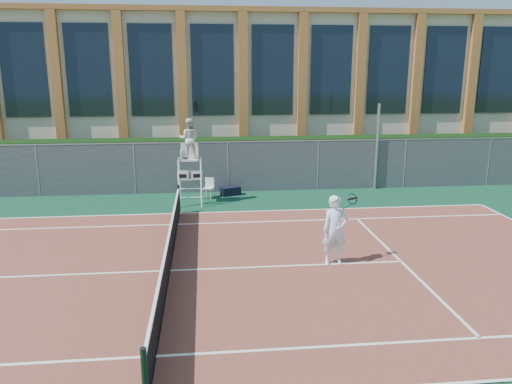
{
  "coord_description": "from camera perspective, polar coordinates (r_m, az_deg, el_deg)",
  "views": [
    {
      "loc": [
        1.02,
        -12.58,
        5.24
      ],
      "look_at": [
        2.63,
        3.0,
        1.39
      ],
      "focal_mm": 35.0,
      "sensor_mm": 36.0,
      "label": 1
    }
  ],
  "objects": [
    {
      "name": "apron",
      "position": [
        14.59,
        -9.6,
        -7.43
      ],
      "size": [
        36.0,
        20.0,
        0.01
      ],
      "primitive_type": "cube",
      "color": "#0C3520",
      "rests_on": "ground"
    },
    {
      "name": "ground",
      "position": [
        13.67,
        -9.85,
        -8.96
      ],
      "size": [
        120.0,
        120.0,
        0.0
      ],
      "primitive_type": "plane",
      "color": "#233814"
    },
    {
      "name": "tennis_player",
      "position": [
        13.78,
        9.03,
        -4.32
      ],
      "size": [
        1.06,
        0.71,
        1.92
      ],
      "color": "white",
      "rests_on": "tennis_court"
    },
    {
      "name": "steel_pole",
      "position": [
        22.84,
        13.64,
        5.02
      ],
      "size": [
        0.12,
        0.12,
        3.81
      ],
      "primitive_type": "cylinder",
      "color": "#9EA0A5",
      "rests_on": "ground"
    },
    {
      "name": "sports_bag_far",
      "position": [
        21.81,
        -3.23,
        0.26
      ],
      "size": [
        0.72,
        0.55,
        0.26
      ],
      "primitive_type": "cube",
      "rotation": [
        0.0,
        0.0,
        -0.45
      ],
      "color": "black",
      "rests_on": "apron"
    },
    {
      "name": "fence",
      "position": [
        21.8,
        -8.48,
        2.71
      ],
      "size": [
        40.0,
        0.06,
        2.2
      ],
      "primitive_type": null,
      "color": "#595E60",
      "rests_on": "ground"
    },
    {
      "name": "plastic_chair",
      "position": [
        20.95,
        -5.39,
        0.67
      ],
      "size": [
        0.5,
        0.5,
        0.84
      ],
      "color": "silver",
      "rests_on": "apron"
    },
    {
      "name": "hedge",
      "position": [
        22.98,
        -8.36,
        3.28
      ],
      "size": [
        40.0,
        1.4,
        2.2
      ],
      "primitive_type": "cube",
      "color": "black",
      "rests_on": "ground"
    },
    {
      "name": "building",
      "position": [
        30.57,
        -7.97,
        11.62
      ],
      "size": [
        45.0,
        10.6,
        8.22
      ],
      "color": "beige",
      "rests_on": "ground"
    },
    {
      "name": "tennis_net",
      "position": [
        13.47,
        -9.94,
        -6.86
      ],
      "size": [
        0.1,
        11.3,
        1.1
      ],
      "color": "black",
      "rests_on": "ground"
    },
    {
      "name": "sports_bag_near",
      "position": [
        21.34,
        -2.9,
        0.09
      ],
      "size": [
        0.9,
        0.6,
        0.36
      ],
      "primitive_type": "cube",
      "rotation": [
        0.0,
        0.0,
        0.35
      ],
      "color": "black",
      "rests_on": "apron"
    },
    {
      "name": "umpire_chair",
      "position": [
        19.83,
        -7.66,
        5.8
      ],
      "size": [
        0.96,
        1.48,
        3.45
      ],
      "color": "white",
      "rests_on": "ground"
    },
    {
      "name": "tennis_court",
      "position": [
        13.66,
        -9.85,
        -8.88
      ],
      "size": [
        23.77,
        10.97,
        0.02
      ],
      "primitive_type": "cube",
      "color": "brown",
      "rests_on": "apron"
    }
  ]
}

